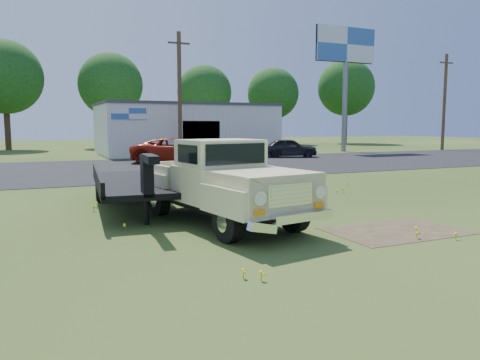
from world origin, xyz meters
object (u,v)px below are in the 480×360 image
object	(u,v)px
flatbed_trailer	(135,178)
dark_sedan	(289,148)
vintage_pickup_truck	(221,181)
red_pickup	(175,150)
billboard	(346,56)

from	to	relation	value
flatbed_trailer	dark_sedan	size ratio (longest dim) A/B	1.56
vintage_pickup_truck	dark_sedan	world-z (taller)	vintage_pickup_truck
vintage_pickup_truck	dark_sedan	size ratio (longest dim) A/B	1.38
flatbed_trailer	red_pickup	bearing A→B (deg)	74.86
vintage_pickup_truck	red_pickup	distance (m)	18.87
vintage_pickup_truck	billboard	bearing A→B (deg)	39.00
red_pickup	dark_sedan	size ratio (longest dim) A/B	1.37
billboard	red_pickup	distance (m)	20.21
red_pickup	dark_sedan	world-z (taller)	red_pickup
billboard	vintage_pickup_truck	world-z (taller)	billboard
flatbed_trailer	dark_sedan	world-z (taller)	flatbed_trailer
vintage_pickup_truck	dark_sedan	distance (m)	23.82
flatbed_trailer	billboard	bearing A→B (deg)	47.98
billboard	vintage_pickup_truck	bearing A→B (deg)	-131.52
billboard	red_pickup	size ratio (longest dim) A/B	1.97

